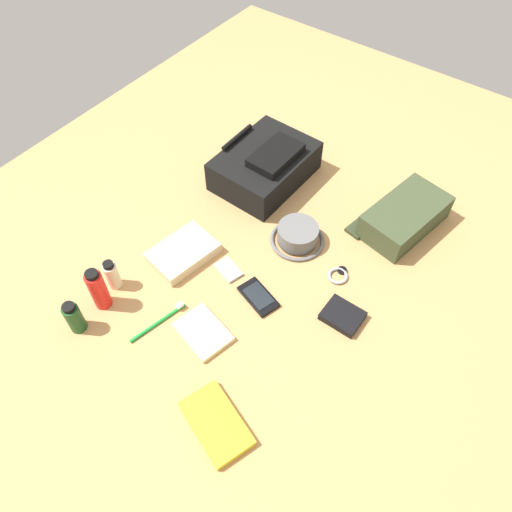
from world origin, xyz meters
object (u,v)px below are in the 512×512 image
object	(u,v)px
media_player	(229,270)
toothbrush	(161,320)
backpack	(265,165)
paperback_novel	(216,423)
bucket_hat	(298,235)
wristwatch	(338,275)
shampoo_bottle	(74,317)
wallet	(343,316)
notepad	(203,332)
folded_towel	(183,252)
sunscreen_spray	(98,289)
toiletry_pouch	(404,216)
cell_phone	(258,297)
lotion_bottle	(112,275)

from	to	relation	value
media_player	toothbrush	bearing A→B (deg)	170.31
backpack	paperback_novel	size ratio (longest dim) A/B	1.60
backpack	bucket_hat	bearing A→B (deg)	-124.41
paperback_novel	wristwatch	bearing A→B (deg)	-1.01
shampoo_bottle	wallet	bearing A→B (deg)	-51.21
backpack	notepad	xyz separation A→B (m)	(-0.61, -0.23, -0.05)
toothbrush	folded_towel	bearing A→B (deg)	26.38
backpack	sunscreen_spray	bearing A→B (deg)	174.25
toiletry_pouch	cell_phone	distance (m)	0.55
paperback_novel	wristwatch	size ratio (longest dim) A/B	3.05
backpack	notepad	bearing A→B (deg)	-159.60
lotion_bottle	notepad	size ratio (longest dim) A/B	0.70
toothbrush	notepad	xyz separation A→B (m)	(0.04, -0.12, 0.00)
cell_phone	notepad	size ratio (longest dim) A/B	0.92
sunscreen_spray	cell_phone	size ratio (longest dim) A/B	1.09
toothbrush	notepad	distance (m)	0.13
backpack	notepad	distance (m)	0.65
cell_phone	media_player	bearing A→B (deg)	78.88
backpack	wristwatch	size ratio (longest dim) A/B	4.89
toiletry_pouch	cell_phone	world-z (taller)	toiletry_pouch
shampoo_bottle	notepad	xyz separation A→B (m)	(0.19, -0.29, -0.05)
bucket_hat	folded_towel	distance (m)	0.37
media_player	toothbrush	size ratio (longest dim) A/B	0.53
shampoo_bottle	paperback_novel	xyz separation A→B (m)	(0.02, -0.49, -0.04)
notepad	folded_towel	bearing A→B (deg)	65.90
lotion_bottle	paperback_novel	bearing A→B (deg)	-106.01
paperback_novel	folded_towel	bearing A→B (deg)	50.25
cell_phone	wristwatch	xyz separation A→B (m)	(0.21, -0.15, -0.00)
lotion_bottle	cell_phone	xyz separation A→B (m)	(0.22, -0.37, -0.04)
media_player	sunscreen_spray	bearing A→B (deg)	144.51
toothbrush	toiletry_pouch	bearing A→B (deg)	-27.55
bucket_hat	cell_phone	size ratio (longest dim) A/B	1.26
toiletry_pouch	sunscreen_spray	bearing A→B (deg)	144.65
backpack	folded_towel	bearing A→B (deg)	179.92
lotion_bottle	wallet	bearing A→B (deg)	-63.31
shampoo_bottle	notepad	bearing A→B (deg)	-56.86
wristwatch	toothbrush	distance (m)	0.54
toiletry_pouch	cell_phone	xyz separation A→B (m)	(-0.51, 0.21, -0.04)
media_player	wristwatch	size ratio (longest dim) A/B	1.35
lotion_bottle	toothbrush	bearing A→B (deg)	-93.43
shampoo_bottle	paperback_novel	distance (m)	0.49
shampoo_bottle	sunscreen_spray	size ratio (longest dim) A/B	0.74
backpack	toiletry_pouch	xyz separation A→B (m)	(0.09, -0.49, -0.02)
lotion_bottle	paperback_novel	distance (m)	0.53
paperback_novel	cell_phone	distance (m)	0.39
backpack	toothbrush	distance (m)	0.66
toothbrush	shampoo_bottle	bearing A→B (deg)	131.03
paperback_novel	media_player	world-z (taller)	paperback_novel
notepad	folded_towel	distance (m)	0.29
media_player	wallet	xyz separation A→B (m)	(0.06, -0.36, 0.01)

